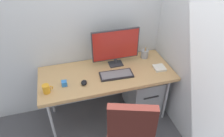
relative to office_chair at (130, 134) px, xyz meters
name	(u,v)px	position (x,y,z in m)	size (l,w,h in m)	color
ground_plane	(107,114)	(-0.02, 0.78, -0.54)	(8.00, 8.00, 0.00)	#4C4C51
wall_back	(98,8)	(-0.02, 1.15, 0.86)	(3.28, 0.04, 2.80)	silver
wall_side_right	(191,20)	(0.81, 0.53, 0.86)	(0.04, 2.36, 2.80)	silver
desk	(107,76)	(-0.02, 0.78, 0.15)	(1.60, 0.68, 0.73)	tan
office_chair	(130,134)	(0.00, 0.00, 0.00)	(0.65, 0.66, 1.05)	black
filing_cabinet	(142,91)	(0.49, 0.80, -0.25)	(0.41, 0.53, 0.57)	#9EA0A5
monitor	(116,46)	(0.14, 0.93, 0.45)	(0.59, 0.14, 0.47)	#333338
keyboard	(116,75)	(0.07, 0.69, 0.20)	(0.40, 0.19, 0.02)	black
mouse	(84,83)	(-0.32, 0.64, 0.21)	(0.07, 0.09, 0.04)	black
pen_holder	(145,54)	(0.55, 0.97, 0.24)	(0.10, 0.10, 0.17)	#9EA0A5
notebook	(159,68)	(0.63, 0.68, 0.20)	(0.13, 0.14, 0.03)	silver
coffee_mug	(46,89)	(-0.72, 0.61, 0.24)	(0.11, 0.08, 0.10)	orange
desk_clamp_accessory	(64,83)	(-0.53, 0.68, 0.22)	(0.06, 0.06, 0.06)	#337FD8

